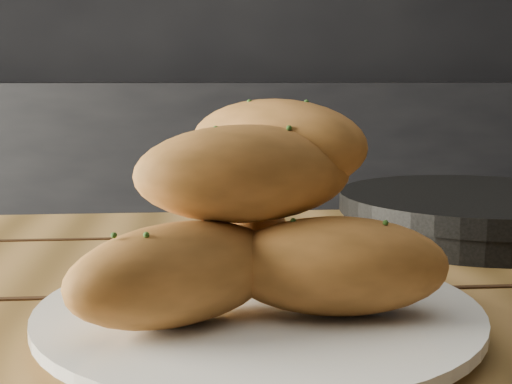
{
  "coord_description": "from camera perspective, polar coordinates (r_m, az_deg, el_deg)",
  "views": [
    {
      "loc": [
        -0.13,
        -0.65,
        0.92
      ],
      "look_at": [
        -0.09,
        -0.17,
        0.84
      ],
      "focal_mm": 50.0,
      "sensor_mm": 36.0,
      "label": 1
    }
  ],
  "objects": [
    {
      "name": "counter",
      "position": [
        2.4,
        -1.61,
        -2.06
      ],
      "size": [
        2.8,
        0.6,
        0.9
      ],
      "primitive_type": "cube",
      "color": "black",
      "rests_on": "ground"
    },
    {
      "name": "plate",
      "position": [
        0.48,
        0.21,
        -9.9
      ],
      "size": [
        0.29,
        0.29,
        0.02
      ],
      "color": "white",
      "rests_on": "table"
    },
    {
      "name": "bread_rolls",
      "position": [
        0.47,
        0.0,
        -2.24
      ],
      "size": [
        0.25,
        0.22,
        0.13
      ],
      "color": "#B66F32",
      "rests_on": "plate"
    },
    {
      "name": "skillet",
      "position": [
        0.8,
        17.24,
        -1.61
      ],
      "size": [
        0.42,
        0.29,
        0.05
      ],
      "color": "black",
      "rests_on": "table"
    }
  ]
}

